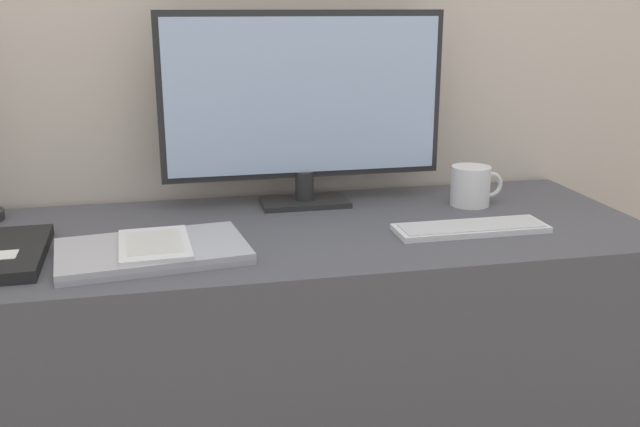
{
  "coord_description": "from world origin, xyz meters",
  "views": [
    {
      "loc": [
        -0.24,
        -1.13,
        1.15
      ],
      "look_at": [
        0.04,
        0.15,
        0.77
      ],
      "focal_mm": 40.0,
      "sensor_mm": 36.0,
      "label": 1
    }
  ],
  "objects_px": {
    "ereader": "(155,245)",
    "coffee_mug": "(471,186)",
    "keyboard": "(471,228)",
    "laptop": "(152,251)",
    "monitor": "(304,103)"
  },
  "relations": [
    {
      "from": "ereader",
      "to": "coffee_mug",
      "type": "distance_m",
      "value": 0.74
    },
    {
      "from": "keyboard",
      "to": "ereader",
      "type": "height_order",
      "value": "ereader"
    },
    {
      "from": "coffee_mug",
      "to": "laptop",
      "type": "bearing_deg",
      "value": -164.04
    },
    {
      "from": "laptop",
      "to": "ereader",
      "type": "relative_size",
      "value": 1.85
    },
    {
      "from": "keyboard",
      "to": "laptop",
      "type": "bearing_deg",
      "value": -178.47
    },
    {
      "from": "keyboard",
      "to": "monitor",
      "type": "bearing_deg",
      "value": 136.89
    },
    {
      "from": "monitor",
      "to": "laptop",
      "type": "xyz_separation_m",
      "value": [
        -0.34,
        -0.29,
        -0.22
      ]
    },
    {
      "from": "monitor",
      "to": "ereader",
      "type": "relative_size",
      "value": 3.27
    },
    {
      "from": "monitor",
      "to": "laptop",
      "type": "height_order",
      "value": "monitor"
    },
    {
      "from": "keyboard",
      "to": "laptop",
      "type": "height_order",
      "value": "laptop"
    },
    {
      "from": "keyboard",
      "to": "coffee_mug",
      "type": "relative_size",
      "value": 2.53
    },
    {
      "from": "monitor",
      "to": "keyboard",
      "type": "distance_m",
      "value": 0.46
    },
    {
      "from": "keyboard",
      "to": "laptop",
      "type": "xyz_separation_m",
      "value": [
        -0.63,
        -0.02,
        0.0
      ]
    },
    {
      "from": "monitor",
      "to": "keyboard",
      "type": "bearing_deg",
      "value": -43.11
    },
    {
      "from": "monitor",
      "to": "keyboard",
      "type": "xyz_separation_m",
      "value": [
        0.29,
        -0.27,
        -0.23
      ]
    }
  ]
}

